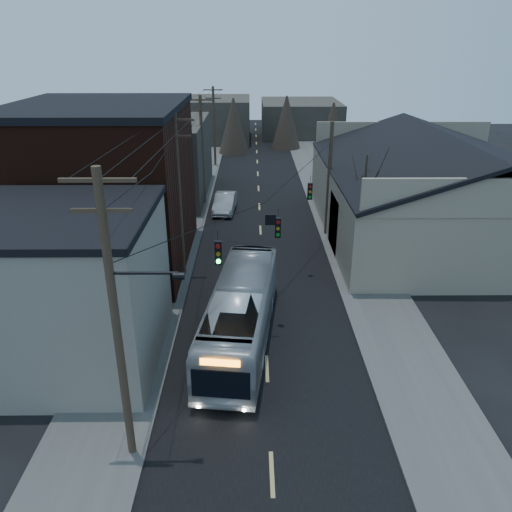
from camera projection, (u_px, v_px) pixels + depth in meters
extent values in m
cube|color=black|center=(260.00, 214.00, 42.83)|extent=(9.00, 110.00, 0.02)
cube|color=#474744|center=(184.00, 213.00, 42.76)|extent=(4.00, 110.00, 0.12)
cube|color=#474744|center=(335.00, 213.00, 42.86)|extent=(4.00, 110.00, 0.12)
cube|color=gray|center=(64.00, 291.00, 22.11)|extent=(8.00, 8.00, 7.00)
cube|color=black|center=(105.00, 190.00, 31.60)|extent=(10.00, 12.00, 10.00)
cube|color=#34302A|center=(158.00, 158.00, 46.88)|extent=(9.00, 14.00, 7.00)
cube|color=gray|center=(434.00, 203.00, 37.35)|extent=(16.00, 20.00, 5.00)
cube|color=black|center=(386.00, 153.00, 35.81)|extent=(8.16, 20.60, 2.86)
cube|color=black|center=(497.00, 152.00, 35.87)|extent=(8.16, 20.60, 2.86)
cube|color=#34302A|center=(216.00, 119.00, 73.71)|extent=(10.00, 12.00, 6.00)
cube|color=#34302A|center=(300.00, 118.00, 78.59)|extent=(12.00, 14.00, 5.00)
cone|color=black|center=(362.00, 210.00, 32.28)|extent=(0.40, 0.40, 7.20)
cylinder|color=#382B1E|center=(117.00, 328.00, 15.94)|extent=(0.28, 0.28, 10.50)
cube|color=#382B1E|center=(97.00, 180.00, 14.01)|extent=(2.20, 0.12, 0.12)
cylinder|color=#382B1E|center=(179.00, 199.00, 29.80)|extent=(0.28, 0.28, 10.00)
cube|color=#382B1E|center=(174.00, 120.00, 27.97)|extent=(2.20, 0.12, 0.12)
cylinder|color=#382B1E|center=(202.00, 152.00, 43.66)|extent=(0.28, 0.28, 9.50)
cube|color=#382B1E|center=(200.00, 100.00, 41.93)|extent=(2.20, 0.12, 0.12)
cylinder|color=#382B1E|center=(214.00, 127.00, 57.52)|extent=(0.28, 0.28, 9.00)
cube|color=#382B1E|center=(213.00, 90.00, 55.89)|extent=(2.20, 0.12, 0.12)
cylinder|color=#382B1E|center=(329.00, 180.00, 36.60)|extent=(0.28, 0.28, 8.50)
cube|color=black|center=(218.00, 253.00, 19.81)|extent=(0.28, 0.20, 1.00)
cube|color=black|center=(278.00, 228.00, 24.20)|extent=(0.28, 0.20, 1.00)
cube|color=black|center=(310.00, 191.00, 29.68)|extent=(0.28, 0.20, 1.00)
imported|color=#9FA5AA|center=(241.00, 313.00, 24.16)|extent=(3.96, 11.53, 3.15)
imported|color=#979A9E|center=(225.00, 203.00, 43.15)|extent=(2.01, 4.90, 1.58)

